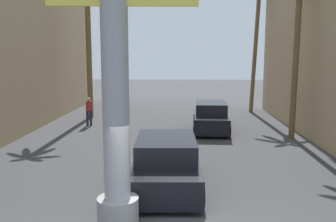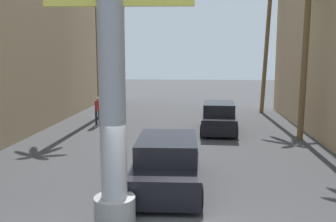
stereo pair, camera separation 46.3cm
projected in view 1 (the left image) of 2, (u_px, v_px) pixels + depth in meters
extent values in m
plane|color=#424244|center=(173.00, 142.00, 17.73)|extent=(91.26, 91.26, 0.00)
cylinder|color=#9E9EA3|center=(114.00, 42.00, 8.47)|extent=(0.63, 0.63, 8.82)
cylinder|color=gray|center=(118.00, 211.00, 9.07)|extent=(1.01, 1.01, 0.70)
cylinder|color=black|center=(141.00, 160.00, 13.57)|extent=(0.24, 0.65, 0.64)
cylinder|color=black|center=(192.00, 160.00, 13.57)|extent=(0.24, 0.65, 0.64)
cylinder|color=black|center=(131.00, 196.00, 10.17)|extent=(0.24, 0.65, 0.64)
cylinder|color=black|center=(200.00, 196.00, 10.16)|extent=(0.24, 0.65, 0.64)
cube|color=black|center=(166.00, 168.00, 11.83)|extent=(2.13, 4.98, 0.80)
cube|color=black|center=(166.00, 147.00, 11.73)|extent=(1.90, 2.76, 0.60)
cylinder|color=black|center=(195.00, 119.00, 22.20)|extent=(0.25, 0.65, 0.64)
cylinder|color=black|center=(224.00, 120.00, 22.08)|extent=(0.25, 0.65, 0.64)
cylinder|color=black|center=(195.00, 130.00, 18.97)|extent=(0.25, 0.65, 0.64)
cylinder|color=black|center=(229.00, 131.00, 18.85)|extent=(0.25, 0.65, 0.64)
cube|color=black|center=(211.00, 120.00, 20.49)|extent=(1.95, 4.75, 0.80)
cube|color=black|center=(211.00, 108.00, 20.38)|extent=(1.72, 2.64, 0.60)
cylinder|color=brown|center=(255.00, 46.00, 26.71)|extent=(0.71, 0.61, 9.51)
cylinder|color=brown|center=(89.00, 47.00, 24.18)|extent=(0.36, 0.35, 9.19)
cylinder|color=brown|center=(296.00, 59.00, 18.12)|extent=(0.35, 0.33, 7.84)
cylinder|color=#1E233F|center=(91.00, 118.00, 21.93)|extent=(0.14, 0.14, 0.89)
cylinder|color=#1E233F|center=(87.00, 118.00, 21.87)|extent=(0.14, 0.14, 0.89)
cylinder|color=#B22626|center=(89.00, 106.00, 21.79)|extent=(0.43, 0.43, 0.57)
sphere|color=tan|center=(89.00, 99.00, 21.73)|extent=(0.22, 0.22, 0.22)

